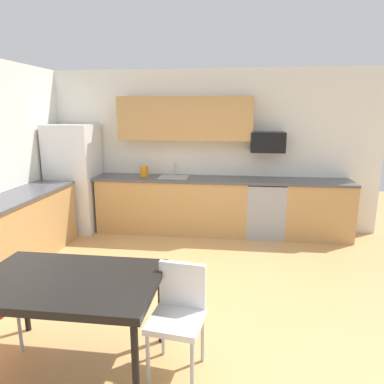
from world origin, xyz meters
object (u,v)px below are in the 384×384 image
object	(u,v)px
oven_range	(265,209)
kettle	(144,171)
microwave	(268,142)
chair_near_table	(179,310)
dining_table	(67,286)
refrigerator	(75,178)

from	to	relation	value
oven_range	kettle	bearing A→B (deg)	178.59
microwave	chair_near_table	world-z (taller)	microwave
chair_near_table	kettle	distance (m)	3.52
oven_range	dining_table	distance (m)	3.78
chair_near_table	dining_table	bearing A→B (deg)	-173.19
refrigerator	kettle	xyz separation A→B (m)	(1.19, 0.13, 0.12)
dining_table	kettle	xyz separation A→B (m)	(-0.29, 3.39, 0.32)
refrigerator	oven_range	distance (m)	3.26
refrigerator	oven_range	xyz separation A→B (m)	(3.22, 0.08, -0.45)
refrigerator	oven_range	bearing A→B (deg)	1.42
microwave	kettle	world-z (taller)	microwave
refrigerator	microwave	xyz separation A→B (m)	(3.22, 0.18, 0.63)
dining_table	chair_near_table	distance (m)	0.88
microwave	kettle	bearing A→B (deg)	-178.59
refrigerator	chair_near_table	world-z (taller)	refrigerator
microwave	dining_table	xyz separation A→B (m)	(-1.75, -3.44, -0.83)
chair_near_table	refrigerator	bearing A→B (deg)	126.35
dining_table	chair_near_table	xyz separation A→B (m)	(0.85, 0.10, -0.20)
microwave	chair_near_table	xyz separation A→B (m)	(-0.90, -3.34, -1.03)
microwave	chair_near_table	distance (m)	3.61
oven_range	microwave	bearing A→B (deg)	90.00
refrigerator	microwave	world-z (taller)	refrigerator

